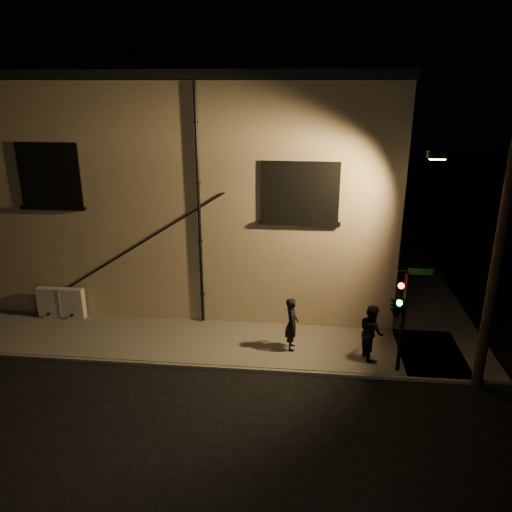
# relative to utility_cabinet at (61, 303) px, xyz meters

# --- Properties ---
(ground) EXTENTS (90.00, 90.00, 0.00)m
(ground) POSITION_rel_utility_cabinet_xyz_m (7.08, -2.70, -0.70)
(ground) COLOR black
(sidewalk) EXTENTS (21.00, 16.00, 0.12)m
(sidewalk) POSITION_rel_utility_cabinet_xyz_m (8.30, 1.69, -0.64)
(sidewalk) COLOR #5C5852
(sidewalk) RESTS_ON ground
(building) EXTENTS (16.20, 12.23, 8.80)m
(building) POSITION_rel_utility_cabinet_xyz_m (4.08, 6.29, 3.71)
(building) COLOR tan
(building) RESTS_ON ground
(utility_cabinet) EXTENTS (1.75, 0.30, 1.15)m
(utility_cabinet) POSITION_rel_utility_cabinet_xyz_m (0.00, 0.00, 0.00)
(utility_cabinet) COLOR #BCB9B3
(utility_cabinet) RESTS_ON sidewalk
(pedestrian_a) EXTENTS (0.48, 0.68, 1.78)m
(pedestrian_a) POSITION_rel_utility_cabinet_xyz_m (8.57, -1.44, 0.31)
(pedestrian_a) COLOR black
(pedestrian_a) RESTS_ON sidewalk
(pedestrian_b) EXTENTS (0.90, 1.03, 1.80)m
(pedestrian_b) POSITION_rel_utility_cabinet_xyz_m (11.07, -1.73, 0.32)
(pedestrian_b) COLOR black
(pedestrian_b) RESTS_ON sidewalk
(traffic_signal) EXTENTS (1.33, 1.95, 3.31)m
(traffic_signal) POSITION_rel_utility_cabinet_xyz_m (11.64, -2.51, 1.65)
(traffic_signal) COLOR black
(traffic_signal) RESTS_ON sidewalk
(streetlamp_pole) EXTENTS (2.02, 1.39, 7.11)m
(streetlamp_pole) POSITION_rel_utility_cabinet_xyz_m (13.95, -2.76, 3.08)
(streetlamp_pole) COLOR black
(streetlamp_pole) RESTS_ON ground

